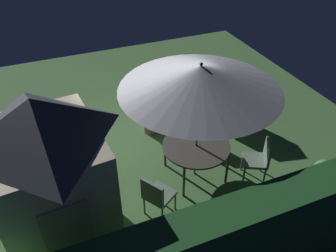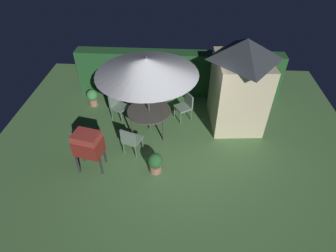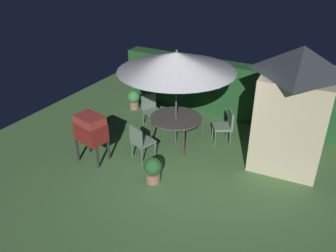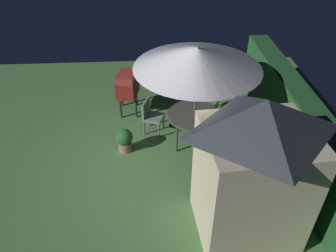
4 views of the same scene
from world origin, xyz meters
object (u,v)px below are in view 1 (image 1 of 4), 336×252
Objects in this scene: patio_table at (196,147)px; bbq_grill at (217,88)px; chair_far_side at (190,121)px; potted_plant_by_shed at (150,120)px; chair_toward_hedge at (157,195)px; garden_shed at (52,180)px; potted_plant_by_grill at (323,172)px; patio_umbrella at (200,78)px; chair_near_shed at (260,158)px.

bbq_grill reaches higher than patio_table.
potted_plant_by_shed is (0.74, -0.64, -0.20)m from chair_far_side.
potted_plant_by_shed is (-0.75, -2.41, -0.20)m from chair_toward_hedge.
garden_shed is 3.49m from potted_plant_by_shed.
chair_far_side is at bearing 31.77° from bbq_grill.
garden_shed is 1.84m from chair_toward_hedge.
garden_shed reaches higher than chair_far_side.
chair_far_side and chair_toward_hedge have the same top height.
garden_shed reaches higher than potted_plant_by_grill.
potted_plant_by_shed is (0.34, -1.71, -1.91)m from patio_umbrella.
patio_umbrella is 2.58m from bbq_grill.
garden_shed is at bearing 29.45° from bbq_grill.
chair_toward_hedge is 2.53m from potted_plant_by_shed.
patio_umbrella is 2.13m from chair_near_shed.
chair_far_side is (-0.40, -1.07, -0.18)m from patio_table.
patio_table reaches higher than potted_plant_by_grill.
potted_plant_by_shed is (-2.34, -2.33, -1.11)m from garden_shed.
chair_near_shed is at bearing -179.38° from garden_shed.
chair_toward_hedge is 1.47× the size of potted_plant_by_grill.
bbq_grill reaches higher than potted_plant_by_grill.
patio_umbrella is at bearing -27.45° from chair_near_shed.
chair_near_shed and chair_toward_hedge have the same top height.
chair_far_side reaches higher than potted_plant_by_grill.
patio_table is 2.51m from potted_plant_by_grill.
chair_far_side is 1.49× the size of potted_plant_by_shed.
patio_umbrella is 3.17× the size of chair_toward_hedge.
patio_umbrella reaches higher than bbq_grill.
potted_plant_by_grill is at bearing 104.94° from bbq_grill.
patio_umbrella is 3.17× the size of chair_far_side.
patio_table is at bearing 69.52° from chair_far_side.
bbq_grill reaches higher than chair_near_shed.
bbq_grill reaches higher than potted_plant_by_shed.
chair_far_side is at bearing -52.75° from potted_plant_by_grill.
bbq_grill is at bearing -148.23° from chair_far_side.
bbq_grill is 1.20m from chair_far_side.
patio_umbrella reaches higher than chair_near_shed.
bbq_grill is 3.06m from potted_plant_by_grill.
chair_near_shed is at bearing 152.55° from patio_table.
patio_umbrella is at bearing -167.00° from garden_shed.
potted_plant_by_shed is at bearing -49.77° from potted_plant_by_grill.
potted_plant_by_shed is (0.34, -1.71, -0.38)m from patio_table.
chair_near_shed is at bearing 122.47° from potted_plant_by_shed.
chair_near_shed is (-1.12, 0.58, -0.18)m from patio_table.
chair_far_side is at bearing -66.51° from chair_near_shed.
potted_plant_by_grill is at bearing 127.25° from chair_far_side.
chair_near_shed reaches higher than potted_plant_by_grill.
potted_plant_by_shed is (1.72, -0.04, -0.52)m from bbq_grill.
bbq_grill reaches higher than chair_far_side.
bbq_grill is 1.80m from potted_plant_by_shed.
chair_near_shed is 2.72m from potted_plant_by_shed.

